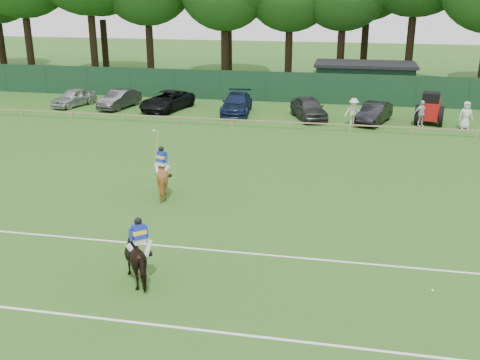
% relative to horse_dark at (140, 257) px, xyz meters
% --- Properties ---
extents(ground, '(160.00, 160.00, 0.00)m').
position_rel_horse_dark_xyz_m(ground, '(1.52, 3.63, -0.86)').
color(ground, '#1E4C14').
rests_on(ground, ground).
extents(horse_dark, '(2.00, 2.15, 1.71)m').
position_rel_horse_dark_xyz_m(horse_dark, '(0.00, 0.00, 0.00)').
color(horse_dark, black).
rests_on(horse_dark, ground).
extents(horse_chestnut, '(2.06, 2.16, 1.86)m').
position_rel_horse_dark_xyz_m(horse_chestnut, '(-1.84, 7.73, 0.07)').
color(horse_chestnut, brown).
rests_on(horse_chestnut, ground).
extents(sedan_silver, '(2.77, 4.38, 1.39)m').
position_rel_horse_dark_xyz_m(sedan_silver, '(-15.43, 25.84, -0.16)').
color(sedan_silver, '#B5B7BB').
rests_on(sedan_silver, ground).
extents(sedan_grey, '(2.30, 4.50, 1.41)m').
position_rel_horse_dark_xyz_m(sedan_grey, '(-11.51, 25.82, -0.15)').
color(sedan_grey, '#2A2A2C').
rests_on(sedan_grey, ground).
extents(suv_black, '(3.65, 5.67, 1.45)m').
position_rel_horse_dark_xyz_m(suv_black, '(-7.58, 25.86, -0.13)').
color(suv_black, black).
rests_on(suv_black, ground).
extents(sedan_navy, '(2.54, 5.31, 1.49)m').
position_rel_horse_dark_xyz_m(sedan_navy, '(-1.99, 25.70, -0.11)').
color(sedan_navy, '#121C3A').
rests_on(sedan_navy, ground).
extents(hatch_grey, '(3.41, 4.97, 1.57)m').
position_rel_horse_dark_xyz_m(hatch_grey, '(3.51, 24.91, -0.07)').
color(hatch_grey, '#303033').
rests_on(hatch_grey, ground).
extents(estate_black, '(2.81, 4.57, 1.42)m').
position_rel_horse_dark_xyz_m(estate_black, '(8.16, 24.50, -0.15)').
color(estate_black, black).
rests_on(estate_black, ground).
extents(spectator_left, '(1.36, 0.98, 1.91)m').
position_rel_horse_dark_xyz_m(spectator_left, '(6.70, 23.43, 0.10)').
color(spectator_left, silver).
rests_on(spectator_left, ground).
extents(spectator_mid, '(1.15, 0.86, 1.81)m').
position_rel_horse_dark_xyz_m(spectator_mid, '(11.28, 24.01, 0.05)').
color(spectator_mid, beige).
rests_on(spectator_mid, ground).
extents(spectator_right, '(1.00, 0.72, 1.89)m').
position_rel_horse_dark_xyz_m(spectator_right, '(14.17, 23.86, 0.09)').
color(spectator_right, silver).
rests_on(spectator_right, ground).
extents(rider_dark, '(0.81, 0.71, 1.41)m').
position_rel_horse_dark_xyz_m(rider_dark, '(0.01, -0.01, 0.76)').
color(rider_dark, silver).
rests_on(rider_dark, ground).
extents(rider_chestnut, '(0.90, 0.78, 2.05)m').
position_rel_horse_dark_xyz_m(rider_chestnut, '(-1.85, 7.72, 0.88)').
color(rider_chestnut, silver).
rests_on(rider_chestnut, ground).
extents(polo_ball, '(0.09, 0.09, 0.09)m').
position_rel_horse_dark_xyz_m(polo_ball, '(9.38, 1.10, -0.81)').
color(polo_ball, silver).
rests_on(polo_ball, ground).
extents(pitch_lines, '(60.00, 5.10, 0.01)m').
position_rel_horse_dark_xyz_m(pitch_lines, '(1.52, 0.13, -0.85)').
color(pitch_lines, silver).
rests_on(pitch_lines, ground).
extents(pitch_rail, '(62.10, 0.10, 0.50)m').
position_rel_horse_dark_xyz_m(pitch_rail, '(1.52, 21.63, -0.41)').
color(pitch_rail, '#997F5B').
rests_on(pitch_rail, ground).
extents(perimeter_fence, '(92.08, 0.08, 2.50)m').
position_rel_horse_dark_xyz_m(perimeter_fence, '(1.52, 30.63, 0.39)').
color(perimeter_fence, '#14351E').
rests_on(perimeter_fence, ground).
extents(utility_shed, '(8.40, 4.40, 3.04)m').
position_rel_horse_dark_xyz_m(utility_shed, '(7.52, 33.63, 0.68)').
color(utility_shed, '#14331E').
rests_on(utility_shed, ground).
extents(tree_row, '(96.00, 12.00, 21.00)m').
position_rel_horse_dark_xyz_m(tree_row, '(3.52, 38.63, -0.86)').
color(tree_row, '#26561C').
rests_on(tree_row, ground).
extents(tractor, '(2.21, 2.93, 2.25)m').
position_rel_horse_dark_xyz_m(tractor, '(11.96, 24.98, 0.21)').
color(tractor, '#A8100F').
rests_on(tractor, ground).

